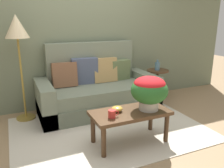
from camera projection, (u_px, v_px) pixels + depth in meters
ground_plane at (112, 132)px, 3.27m from camera, size 14.00×14.00×0.00m
wall_back at (81, 31)px, 4.08m from camera, size 6.40×0.12×2.66m
area_rug at (109, 129)px, 3.35m from camera, size 2.67×1.91×0.01m
couch at (97, 91)px, 3.97m from camera, size 1.98×0.90×1.15m
coffee_table at (130, 116)px, 2.91m from camera, size 0.98×0.48×0.43m
side_table at (157, 79)px, 4.54m from camera, size 0.42×0.42×0.58m
floor_lamp at (17, 34)px, 3.34m from camera, size 0.34×0.34×1.60m
potted_plant at (149, 90)px, 2.87m from camera, size 0.46×0.46×0.43m
coffee_mug at (112, 114)px, 2.69m from camera, size 0.13×0.09×0.09m
snack_bowl at (117, 109)px, 2.87m from camera, size 0.14×0.14×0.07m
table_vase at (157, 66)px, 4.46m from camera, size 0.10×0.10×0.20m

